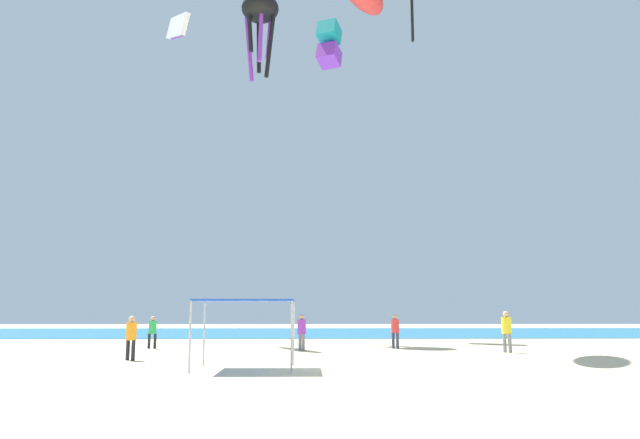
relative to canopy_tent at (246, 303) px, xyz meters
name	(u,v)px	position (x,y,z in m)	size (l,w,h in m)	color
ground	(356,368)	(3.74, 0.72, -2.21)	(110.00, 110.00, 0.10)	beige
ocean_strip	(327,332)	(3.74, 29.73, -2.14)	(110.00, 20.97, 0.03)	#1E6B93
canopy_tent	(246,303)	(0.00, 0.00, 0.00)	(3.23, 2.61, 2.28)	#B2B2B7
person_near_tent	(507,328)	(11.14, 7.00, -1.06)	(0.44, 0.47, 1.86)	slate
person_leftmost	(302,329)	(1.81, 8.52, -1.15)	(0.41, 0.41, 1.71)	slate
person_central	(131,334)	(-4.75, 3.37, -1.16)	(0.41, 0.40, 1.69)	black
person_rightmost	(153,329)	(-5.69, 10.15, -1.22)	(0.42, 0.38, 1.60)	black
person_far_shore	(395,328)	(6.46, 9.78, -1.16)	(0.40, 0.40, 1.70)	#33384C
kite_parafoil_white	(178,27)	(-6.90, 18.11, 18.96)	(2.62, 4.56, 3.04)	white
kite_octopus_black	(260,13)	(-1.40, 19.76, 20.94)	(3.77, 3.77, 6.34)	black
kite_box_teal	(329,44)	(3.69, 22.65, 19.96)	(2.12, 2.30, 3.59)	teal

